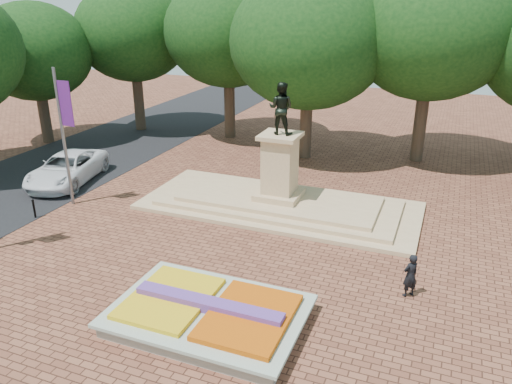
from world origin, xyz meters
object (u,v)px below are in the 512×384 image
at_px(flower_bed, 209,314).
at_px(van, 67,168).
at_px(pedestrian, 410,275).
at_px(monument, 279,192).

height_order(flower_bed, van, van).
bearing_deg(pedestrian, monument, -83.43).
relative_size(monument, van, 2.32).
bearing_deg(van, flower_bed, -46.12).
bearing_deg(flower_bed, monument, 95.87).
relative_size(van, pedestrian, 3.59).
height_order(monument, pedestrian, monument).
relative_size(flower_bed, monument, 0.45).
xyz_separation_m(monument, van, (-12.63, -1.01, -0.04)).
bearing_deg(van, monument, -8.20).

